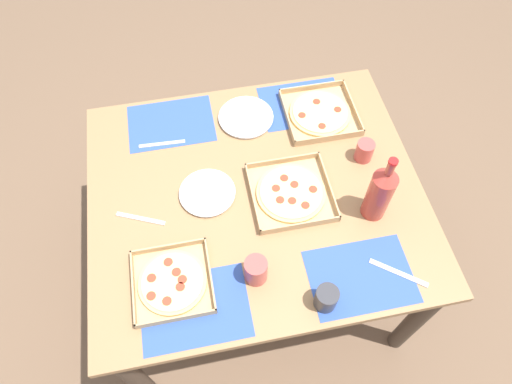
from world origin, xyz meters
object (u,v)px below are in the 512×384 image
soda_bottle (380,192)px  cup_red (364,151)px  pizza_box_corner_left (320,113)px  plate_far_left (207,193)px  cup_clear_left (256,270)px  pizza_box_center (173,282)px  plate_far_right (246,118)px  pizza_box_edge_far (291,193)px  cup_spare (326,298)px

soda_bottle → cup_red: size_ratio=3.66×
pizza_box_corner_left → cup_red: (0.11, -0.25, 0.03)m
pizza_box_corner_left → plate_far_left: bearing=-150.1°
pizza_box_corner_left → cup_clear_left: (-0.41, -0.67, 0.04)m
pizza_box_center → cup_red: 0.89m
pizza_box_corner_left → plate_far_right: (-0.32, 0.04, -0.00)m
pizza_box_edge_far → cup_spare: cup_spare is taller
pizza_box_corner_left → plate_far_left: (-0.53, -0.31, -0.00)m
plate_far_right → cup_red: (0.43, -0.29, 0.04)m
cup_clear_left → pizza_box_corner_left: bearing=58.3°
pizza_box_center → plate_far_right: 0.78m
soda_bottle → cup_red: bearing=80.1°
plate_far_right → cup_spare: bearing=-82.6°
plate_far_right → soda_bottle: size_ratio=0.73×
pizza_box_edge_far → plate_far_left: bearing=168.7°
pizza_box_edge_far → pizza_box_center: same height
pizza_box_center → soda_bottle: 0.79m
pizza_box_center → pizza_box_corner_left: bearing=42.5°
plate_far_right → plate_far_left: same height
pizza_box_center → plate_far_right: bearing=60.7°
pizza_box_corner_left → pizza_box_edge_far: bearing=-120.5°
pizza_box_center → cup_red: size_ratio=3.03×
pizza_box_center → soda_bottle: (0.76, 0.14, 0.12)m
soda_bottle → cup_clear_left: soda_bottle is taller
plate_far_left → cup_clear_left: 0.39m
plate_far_left → soda_bottle: (0.60, -0.19, 0.12)m
plate_far_left → cup_spare: 0.60m
pizza_box_center → soda_bottle: soda_bottle is taller
cup_spare → pizza_box_center: bearing=161.2°
pizza_box_edge_far → soda_bottle: bearing=-24.9°
plate_far_right → plate_far_left: (-0.22, -0.35, -0.00)m
cup_red → cup_clear_left: cup_clear_left is taller
pizza_box_edge_far → cup_clear_left: size_ratio=2.85×
pizza_box_edge_far → cup_red: cup_red is taller
pizza_box_center → cup_clear_left: bearing=-5.9°
pizza_box_corner_left → cup_spare: (-0.21, -0.81, 0.04)m
pizza_box_corner_left → soda_bottle: (0.07, -0.50, 0.12)m
pizza_box_center → plate_far_right: pizza_box_center is taller
pizza_box_edge_far → cup_red: bearing=19.4°
pizza_box_edge_far → cup_clear_left: cup_clear_left is taller
plate_far_right → cup_red: 0.52m
plate_far_left → cup_red: (0.64, 0.05, 0.04)m
plate_far_left → cup_spare: bearing=-57.1°
pizza_box_center → plate_far_left: bearing=63.6°
soda_bottle → plate_far_left: bearing=162.0°
cup_red → cup_clear_left: size_ratio=0.83×
plate_far_left → cup_clear_left: cup_clear_left is taller
cup_red → cup_spare: (-0.32, -0.55, 0.00)m
plate_far_right → plate_far_left: bearing=-121.9°
plate_far_right → soda_bottle: soda_bottle is taller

